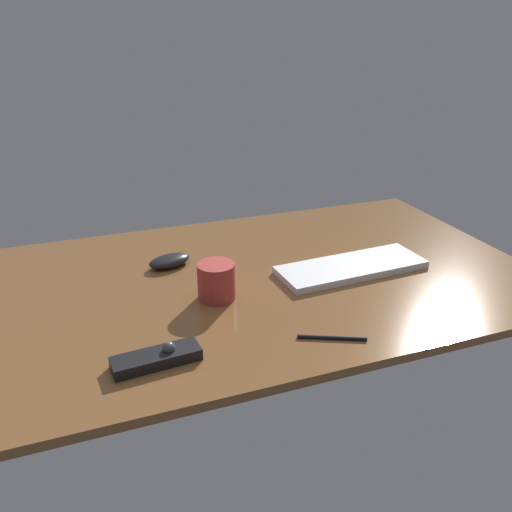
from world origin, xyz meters
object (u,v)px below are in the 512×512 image
Objects in this scene: computer_mouse at (170,261)px; media_remote at (157,358)px; coffee_mug at (216,281)px; pen at (332,338)px; keyboard at (351,267)px.

media_remote reaches higher than computer_mouse.
computer_mouse is 0.66× the size of media_remote.
coffee_mug reaches higher than pen.
computer_mouse reaches higher than pen.
pen is (16.91, -24.95, -3.96)cm from coffee_mug.
keyboard is at bearing 3.25° from coffee_mug.
computer_mouse is 0.81× the size of pen.
coffee_mug is 30.40cm from pen.
media_remote is at bearing -130.67° from coffee_mug.
pen is (34.75, -4.20, -0.86)cm from media_remote.
media_remote is 1.21× the size of pen.
keyboard is at bearing 78.22° from pen.
pen is at bearing -77.79° from computer_mouse.
coffee_mug is at bearing -87.38° from computer_mouse.
pen is at bearing -11.63° from media_remote.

